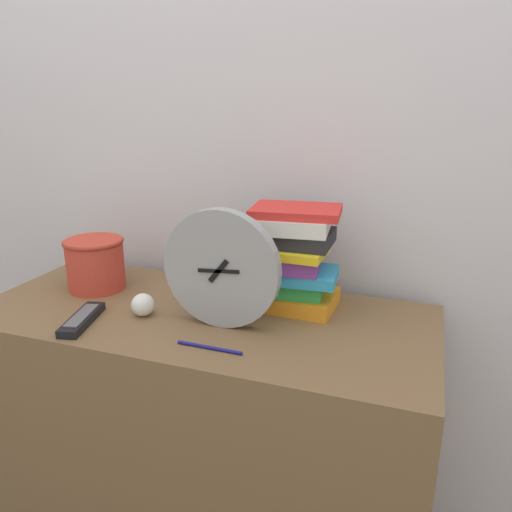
{
  "coord_description": "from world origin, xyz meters",
  "views": [
    {
      "loc": [
        0.54,
        -0.81,
        1.29
      ],
      "look_at": [
        0.14,
        0.29,
        0.91
      ],
      "focal_mm": 35.0,
      "sensor_mm": 36.0,
      "label": 1
    }
  ],
  "objects_px": {
    "tv_remote": "(82,319)",
    "crumpled_paper_ball": "(143,305)",
    "desk_clock": "(221,269)",
    "pen": "(209,348)",
    "basket": "(95,262)",
    "book_stack": "(290,260)"
  },
  "relations": [
    {
      "from": "basket",
      "to": "pen",
      "type": "relative_size",
      "value": 1.09
    },
    {
      "from": "desk_clock",
      "to": "tv_remote",
      "type": "relative_size",
      "value": 1.56
    },
    {
      "from": "basket",
      "to": "pen",
      "type": "xyz_separation_m",
      "value": [
        0.47,
        -0.23,
        -0.08
      ]
    },
    {
      "from": "book_stack",
      "to": "crumpled_paper_ball",
      "type": "bearing_deg",
      "value": -151.36
    },
    {
      "from": "desk_clock",
      "to": "basket",
      "type": "xyz_separation_m",
      "value": [
        -0.44,
        0.11,
        -0.07
      ]
    },
    {
      "from": "basket",
      "to": "pen",
      "type": "distance_m",
      "value": 0.53
    },
    {
      "from": "crumpled_paper_ball",
      "to": "pen",
      "type": "distance_m",
      "value": 0.26
    },
    {
      "from": "tv_remote",
      "to": "crumpled_paper_ball",
      "type": "height_order",
      "value": "crumpled_paper_ball"
    },
    {
      "from": "book_stack",
      "to": "basket",
      "type": "height_order",
      "value": "book_stack"
    },
    {
      "from": "tv_remote",
      "to": "pen",
      "type": "distance_m",
      "value": 0.35
    },
    {
      "from": "crumpled_paper_ball",
      "to": "pen",
      "type": "xyz_separation_m",
      "value": [
        0.24,
        -0.11,
        -0.03
      ]
    },
    {
      "from": "desk_clock",
      "to": "book_stack",
      "type": "height_order",
      "value": "desk_clock"
    },
    {
      "from": "tv_remote",
      "to": "crumpled_paper_ball",
      "type": "xyz_separation_m",
      "value": [
        0.12,
        0.09,
        0.02
      ]
    },
    {
      "from": "desk_clock",
      "to": "pen",
      "type": "height_order",
      "value": "desk_clock"
    },
    {
      "from": "desk_clock",
      "to": "pen",
      "type": "bearing_deg",
      "value": -79.85
    },
    {
      "from": "book_stack",
      "to": "tv_remote",
      "type": "bearing_deg",
      "value": -148.81
    },
    {
      "from": "desk_clock",
      "to": "basket",
      "type": "relative_size",
      "value": 1.71
    },
    {
      "from": "desk_clock",
      "to": "basket",
      "type": "bearing_deg",
      "value": 166.31
    },
    {
      "from": "crumpled_paper_ball",
      "to": "tv_remote",
      "type": "bearing_deg",
      "value": -142.28
    },
    {
      "from": "desk_clock",
      "to": "crumpled_paper_ball",
      "type": "xyz_separation_m",
      "value": [
        -0.21,
        -0.02,
        -0.12
      ]
    },
    {
      "from": "book_stack",
      "to": "tv_remote",
      "type": "distance_m",
      "value": 0.54
    },
    {
      "from": "basket",
      "to": "pen",
      "type": "height_order",
      "value": "basket"
    }
  ]
}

